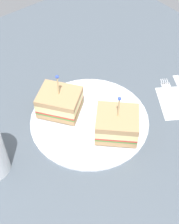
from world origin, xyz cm
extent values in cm
cube|color=#4C5660|center=(0.00, 0.00, -1.00)|extent=(98.45, 98.45, 2.00)
cylinder|color=white|center=(0.00, 0.00, 0.45)|extent=(26.14, 26.14, 0.91)
cube|color=tan|center=(3.61, -5.95, 1.54)|extent=(11.01, 11.36, 1.27)
cube|color=#478438|center=(3.61, -5.95, 2.37)|extent=(11.01, 11.36, 0.40)
cube|color=red|center=(3.61, -5.95, 2.82)|extent=(11.01, 11.36, 0.50)
cube|color=#EFE093|center=(3.61, -5.95, 3.92)|extent=(11.01, 11.36, 1.69)
cube|color=tan|center=(3.61, -5.95, 5.40)|extent=(11.01, 11.36, 1.27)
cylinder|color=tan|center=(3.61, -5.95, 8.17)|extent=(0.30, 0.30, 5.54)
sphere|color=blue|center=(3.61, -5.95, 10.94)|extent=(0.70, 0.70, 0.70)
cube|color=tan|center=(-1.96, 6.57, 1.59)|extent=(11.47, 11.45, 1.37)
cube|color=#478438|center=(-1.96, 6.57, 2.48)|extent=(11.47, 11.45, 0.40)
cube|color=red|center=(-1.96, 6.57, 2.93)|extent=(11.47, 11.45, 0.50)
cube|color=#EFE093|center=(-1.96, 6.57, 3.98)|extent=(11.47, 11.45, 1.61)
cube|color=tan|center=(-1.96, 6.57, 5.47)|extent=(11.47, 11.45, 1.37)
cylinder|color=tan|center=(-1.96, 6.57, 8.31)|extent=(0.30, 0.30, 5.68)
sphere|color=blue|center=(-1.96, 6.57, 11.15)|extent=(0.70, 0.70, 0.70)
cube|color=silver|center=(-18.22, 8.02, 0.18)|extent=(4.16, 5.85, 0.35)
cube|color=silver|center=(-21.04, 3.76, 0.18)|extent=(3.82, 4.22, 0.35)
cube|color=silver|center=(-22.88, 2.34, 0.18)|extent=(1.25, 1.77, 0.35)
cube|color=silver|center=(-22.47, 2.06, 0.18)|extent=(1.25, 1.77, 0.35)
cube|color=silver|center=(-22.05, 1.79, 0.18)|extent=(1.25, 1.77, 0.35)
cube|color=silver|center=(-21.63, 1.51, 0.18)|extent=(1.25, 1.77, 0.35)
camera|label=1|loc=(28.78, 35.79, 55.20)|focal=51.94mm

